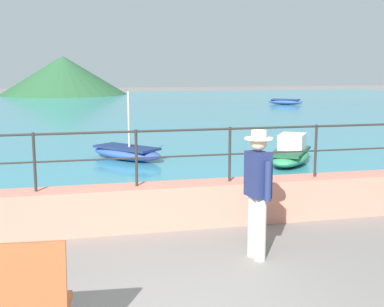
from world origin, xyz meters
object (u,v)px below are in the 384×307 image
at_px(boat_1, 285,102).
at_px(person_walking, 258,188).
at_px(boat_2, 290,153).
at_px(boat_5, 127,152).

bearing_deg(boat_1, person_walking, -114.30).
distance_m(boat_1, boat_2, 21.66).
relative_size(boat_2, boat_5, 1.03).
distance_m(person_walking, boat_1, 28.42).
relative_size(person_walking, boat_1, 0.73).
xyz_separation_m(boat_1, boat_5, (-12.64, -18.33, 0.01)).
bearing_deg(boat_2, boat_5, 158.98).
bearing_deg(person_walking, boat_2, 62.13).
height_order(boat_2, boat_5, boat_5).
bearing_deg(boat_2, boat_1, 66.82).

